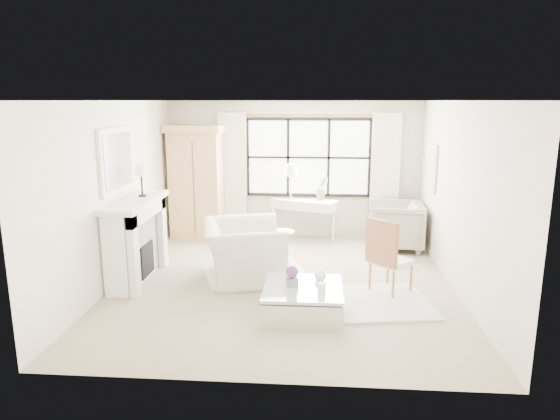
# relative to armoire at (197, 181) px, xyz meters

# --- Properties ---
(floor) EXTENTS (5.50, 5.50, 0.00)m
(floor) POSITION_rel_armoire_xyz_m (1.88, -2.47, -1.14)
(floor) COLOR tan
(floor) RESTS_ON ground
(ceiling) EXTENTS (5.50, 5.50, 0.00)m
(ceiling) POSITION_rel_armoire_xyz_m (1.88, -2.47, 1.56)
(ceiling) COLOR white
(ceiling) RESTS_ON ground
(wall_back) EXTENTS (5.00, 0.00, 5.00)m
(wall_back) POSITION_rel_armoire_xyz_m (1.88, 0.28, 0.21)
(wall_back) COLOR beige
(wall_back) RESTS_ON ground
(wall_front) EXTENTS (5.00, 0.00, 5.00)m
(wall_front) POSITION_rel_armoire_xyz_m (1.88, -5.22, 0.21)
(wall_front) COLOR white
(wall_front) RESTS_ON ground
(wall_left) EXTENTS (0.00, 5.50, 5.50)m
(wall_left) POSITION_rel_armoire_xyz_m (-0.62, -2.47, 0.21)
(wall_left) COLOR white
(wall_left) RESTS_ON ground
(wall_right) EXTENTS (0.00, 5.50, 5.50)m
(wall_right) POSITION_rel_armoire_xyz_m (4.38, -2.47, 0.21)
(wall_right) COLOR beige
(wall_right) RESTS_ON ground
(window_pane) EXTENTS (2.40, 0.02, 1.50)m
(window_pane) POSITION_rel_armoire_xyz_m (2.18, 0.26, 0.46)
(window_pane) COLOR white
(window_pane) RESTS_ON wall_back
(window_frame) EXTENTS (2.50, 0.04, 1.50)m
(window_frame) POSITION_rel_armoire_xyz_m (2.18, 0.25, 0.46)
(window_frame) COLOR black
(window_frame) RESTS_ON wall_back
(curtain_rod) EXTENTS (3.30, 0.04, 0.04)m
(curtain_rod) POSITION_rel_armoire_xyz_m (2.18, 0.20, 1.33)
(curtain_rod) COLOR #B38E3E
(curtain_rod) RESTS_ON wall_back
(curtain_left) EXTENTS (0.55, 0.10, 2.47)m
(curtain_left) POSITION_rel_armoire_xyz_m (0.68, 0.18, 0.10)
(curtain_left) COLOR silver
(curtain_left) RESTS_ON ground
(curtain_right) EXTENTS (0.55, 0.10, 2.47)m
(curtain_right) POSITION_rel_armoire_xyz_m (3.68, 0.18, 0.10)
(curtain_right) COLOR white
(curtain_right) RESTS_ON ground
(fireplace) EXTENTS (0.58, 1.66, 1.26)m
(fireplace) POSITION_rel_armoire_xyz_m (-0.39, -2.47, -0.49)
(fireplace) COLOR white
(fireplace) RESTS_ON ground
(mirror_frame) EXTENTS (0.05, 1.15, 0.95)m
(mirror_frame) POSITION_rel_armoire_xyz_m (-0.59, -2.47, 0.70)
(mirror_frame) COLOR white
(mirror_frame) RESTS_ON wall_left
(mirror_glass) EXTENTS (0.02, 1.00, 0.80)m
(mirror_glass) POSITION_rel_armoire_xyz_m (-0.56, -2.47, 0.70)
(mirror_glass) COLOR #B7BCC3
(mirror_glass) RESTS_ON wall_left
(art_frame) EXTENTS (0.04, 0.62, 0.82)m
(art_frame) POSITION_rel_armoire_xyz_m (4.35, -0.77, 0.41)
(art_frame) COLOR white
(art_frame) RESTS_ON wall_right
(art_canvas) EXTENTS (0.01, 0.52, 0.72)m
(art_canvas) POSITION_rel_armoire_xyz_m (4.33, -0.77, 0.41)
(art_canvas) COLOR beige
(art_canvas) RESTS_ON wall_right
(mantel_lamp) EXTENTS (0.22, 0.22, 0.51)m
(mantel_lamp) POSITION_rel_armoire_xyz_m (-0.31, -2.25, 0.51)
(mantel_lamp) COLOR black
(mantel_lamp) RESTS_ON fireplace
(armoire) EXTENTS (1.18, 0.81, 2.24)m
(armoire) POSITION_rel_armoire_xyz_m (0.00, 0.00, 0.00)
(armoire) COLOR tan
(armoire) RESTS_ON floor
(console_table) EXTENTS (1.37, 0.90, 0.80)m
(console_table) POSITION_rel_armoire_xyz_m (2.10, 0.03, -0.74)
(console_table) COLOR white
(console_table) RESTS_ON floor
(console_lamp) EXTENTS (0.28, 0.28, 0.69)m
(console_lamp) POSITION_rel_armoire_xyz_m (1.85, 0.04, 0.22)
(console_lamp) COLOR #B88640
(console_lamp) RESTS_ON console_table
(orchid_plant) EXTENTS (0.29, 0.25, 0.45)m
(orchid_plant) POSITION_rel_armoire_xyz_m (2.46, 0.02, -0.11)
(orchid_plant) COLOR #5B714B
(orchid_plant) RESTS_ON console_table
(side_table) EXTENTS (0.40, 0.40, 0.51)m
(side_table) POSITION_rel_armoire_xyz_m (1.79, -1.30, -0.81)
(side_table) COLOR silver
(side_table) RESTS_ON floor
(rug_left) EXTENTS (1.86, 1.59, 0.03)m
(rug_left) POSITION_rel_armoire_xyz_m (1.42, -2.13, -1.13)
(rug_left) COLOR white
(rug_left) RESTS_ON floor
(rug_right) EXTENTS (1.90, 1.54, 0.03)m
(rug_right) POSITION_rel_armoire_xyz_m (3.04, -3.16, -1.12)
(rug_right) COLOR silver
(rug_right) RESTS_ON floor
(club_armchair) EXTENTS (1.45, 1.57, 0.87)m
(club_armchair) POSITION_rel_armoire_xyz_m (1.26, -2.30, -0.70)
(club_armchair) COLOR beige
(club_armchair) RESTS_ON floor
(wingback_chair) EXTENTS (1.03, 1.01, 0.88)m
(wingback_chair) POSITION_rel_armoire_xyz_m (3.83, -0.50, -0.70)
(wingback_chair) COLOR #9F9586
(wingback_chair) RESTS_ON floor
(french_chair) EXTENTS (0.68, 0.68, 1.08)m
(french_chair) POSITION_rel_armoire_xyz_m (3.42, -2.73, -0.83)
(french_chair) COLOR #AA6D47
(french_chair) RESTS_ON floor
(coffee_table) EXTENTS (1.00, 1.00, 0.38)m
(coffee_table) POSITION_rel_armoire_xyz_m (2.20, -3.59, -0.96)
(coffee_table) COLOR silver
(coffee_table) RESTS_ON floor
(planter_box) EXTENTS (0.17, 0.17, 0.11)m
(planter_box) POSITION_rel_armoire_xyz_m (2.06, -3.56, -0.71)
(planter_box) COLOR slate
(planter_box) RESTS_ON coffee_table
(planter_flowers) EXTENTS (0.16, 0.16, 0.16)m
(planter_flowers) POSITION_rel_armoire_xyz_m (2.06, -3.56, -0.58)
(planter_flowers) COLOR #62307A
(planter_flowers) RESTS_ON planter_box
(pillar_candle) EXTENTS (0.10, 0.10, 0.12)m
(pillar_candle) POSITION_rel_armoire_xyz_m (2.44, -3.76, -0.70)
(pillar_candle) COLOR white
(pillar_candle) RESTS_ON coffee_table
(coffee_vase) EXTENTS (0.18, 0.18, 0.16)m
(coffee_vase) POSITION_rel_armoire_xyz_m (2.43, -3.33, -0.68)
(coffee_vase) COLOR silver
(coffee_vase) RESTS_ON coffee_table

